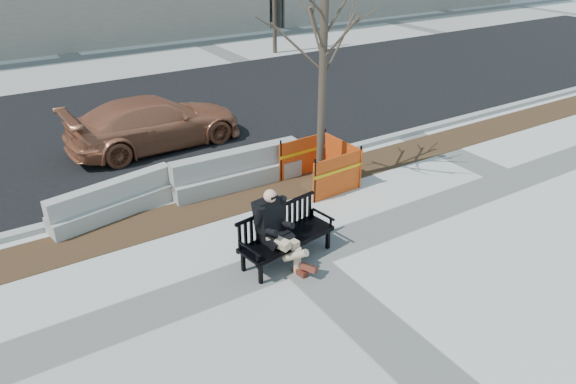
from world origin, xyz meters
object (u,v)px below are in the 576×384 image
(sedan, at_px, (158,146))
(jersey_barrier_right, at_px, (238,186))
(tree_fence, at_px, (319,184))
(bench, at_px, (287,259))
(jersey_barrier_left, at_px, (116,215))
(seated_man, at_px, (275,263))

(sedan, xyz_separation_m, jersey_barrier_right, (0.75, -3.37, 0.00))
(sedan, bearing_deg, tree_fence, -153.60)
(bench, bearing_deg, sedan, 81.52)
(bench, bearing_deg, jersey_barrier_left, 114.17)
(bench, relative_size, sedan, 0.40)
(bench, relative_size, jersey_barrier_right, 0.60)
(sedan, bearing_deg, seated_man, 176.08)
(tree_fence, bearing_deg, jersey_barrier_left, 166.25)
(bench, distance_m, jersey_barrier_left, 4.00)
(jersey_barrier_left, bearing_deg, bench, -67.42)
(seated_man, bearing_deg, bench, -11.53)
(sedan, bearing_deg, bench, 178.29)
(jersey_barrier_left, bearing_deg, seated_man, -70.46)
(tree_fence, height_order, jersey_barrier_right, tree_fence)
(tree_fence, distance_m, jersey_barrier_right, 1.93)
(bench, height_order, seated_man, seated_man)
(seated_man, distance_m, jersey_barrier_left, 3.86)
(tree_fence, xyz_separation_m, sedan, (-2.42, 4.33, 0.00))
(bench, height_order, jersey_barrier_left, bench)
(bench, relative_size, seated_man, 1.27)
(seated_man, height_order, jersey_barrier_left, seated_man)
(jersey_barrier_right, bearing_deg, jersey_barrier_left, 178.78)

